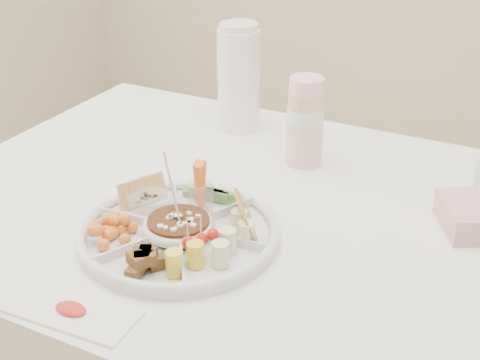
% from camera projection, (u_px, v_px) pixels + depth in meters
% --- Properties ---
extents(dining_table, '(1.52, 1.02, 0.76)m').
position_uv_depth(dining_table, '(273.00, 353.00, 1.55)').
color(dining_table, white).
rests_on(dining_table, floor).
extents(party_tray, '(0.41, 0.41, 0.04)m').
position_uv_depth(party_tray, '(179.00, 230.00, 1.27)').
color(party_tray, silver).
rests_on(party_tray, dining_table).
extents(bean_dip, '(0.13, 0.13, 0.04)m').
position_uv_depth(bean_dip, '(179.00, 226.00, 1.27)').
color(bean_dip, '#592F13').
rests_on(bean_dip, party_tray).
extents(tortillas, '(0.11, 0.11, 0.06)m').
position_uv_depth(tortillas, '(246.00, 215.00, 1.28)').
color(tortillas, '#A76B43').
rests_on(tortillas, party_tray).
extents(carrot_cucumber, '(0.11, 0.11, 0.10)m').
position_uv_depth(carrot_cucumber, '(207.00, 181.00, 1.36)').
color(carrot_cucumber, orange).
rests_on(carrot_cucumber, party_tray).
extents(pita_raisins, '(0.12, 0.12, 0.06)m').
position_uv_depth(pita_raisins, '(143.00, 194.00, 1.35)').
color(pita_raisins, tan).
rests_on(pita_raisins, party_tray).
extents(cherries, '(0.12, 0.12, 0.04)m').
position_uv_depth(cherries, '(109.00, 228.00, 1.25)').
color(cherries, orange).
rests_on(cherries, party_tray).
extents(granola_chunks, '(0.11, 0.11, 0.04)m').
position_uv_depth(granola_chunks, '(144.00, 260.00, 1.16)').
color(granola_chunks, '#442914').
rests_on(granola_chunks, party_tray).
extents(banana_tomato, '(0.11, 0.11, 0.08)m').
position_uv_depth(banana_tomato, '(219.00, 243.00, 1.16)').
color(banana_tomato, '#EAE560').
rests_on(banana_tomato, party_tray).
extents(cup_stack, '(0.09, 0.09, 0.24)m').
position_uv_depth(cup_stack, '(305.00, 115.00, 1.53)').
color(cup_stack, silver).
rests_on(cup_stack, dining_table).
extents(thermos, '(0.11, 0.11, 0.28)m').
position_uv_depth(thermos, '(239.00, 76.00, 1.71)').
color(thermos, white).
rests_on(thermos, dining_table).
extents(placemat, '(0.29, 0.11, 0.01)m').
position_uv_depth(placemat, '(57.00, 307.00, 1.10)').
color(placemat, silver).
rests_on(placemat, dining_table).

